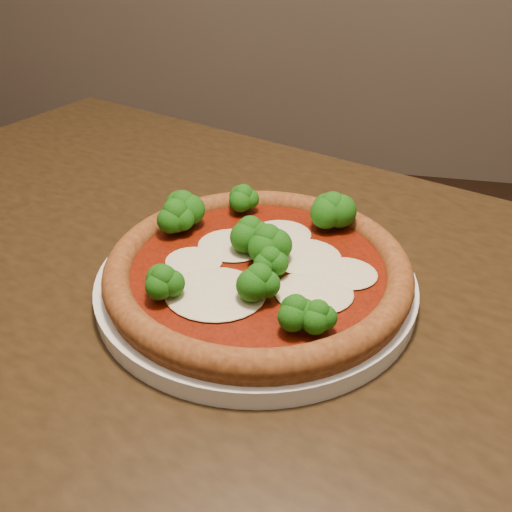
# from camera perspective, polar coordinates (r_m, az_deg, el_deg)

# --- Properties ---
(dining_table) EXTENTS (1.46, 1.15, 0.75)m
(dining_table) POSITION_cam_1_polar(r_m,az_deg,el_deg) (0.61, 1.96, -12.97)
(dining_table) COLOR black
(dining_table) RESTS_ON floor
(plate) EXTENTS (0.31, 0.31, 0.02)m
(plate) POSITION_cam_1_polar(r_m,az_deg,el_deg) (0.56, 0.00, -2.64)
(plate) COLOR silver
(plate) RESTS_ON dining_table
(pizza) EXTENTS (0.29, 0.29, 0.06)m
(pizza) POSITION_cam_1_polar(r_m,az_deg,el_deg) (0.55, 0.06, -0.75)
(pizza) COLOR brown
(pizza) RESTS_ON plate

